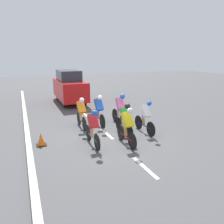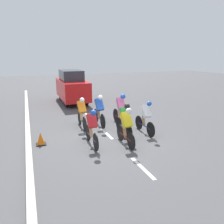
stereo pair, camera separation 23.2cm
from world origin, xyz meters
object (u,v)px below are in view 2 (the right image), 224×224
cyclist_blue (99,110)px  traffic_cone (41,139)px  cyclist_orange (82,112)px  support_car (72,87)px  cyclist_white (146,116)px  cyclist_pink (121,108)px  cyclist_yellow (126,125)px  cyclist_green (125,119)px  cyclist_red (92,126)px

cyclist_blue → traffic_cone: size_ratio=3.55×
cyclist_orange → support_car: 5.91m
cyclist_orange → cyclist_white: bearing=144.6°
support_car → cyclist_pink: bearing=100.4°
cyclist_white → cyclist_yellow: (1.33, 0.89, 0.02)m
cyclist_white → cyclist_green: (1.00, 0.01, -0.00)m
cyclist_white → traffic_cone: bearing=-5.0°
cyclist_pink → cyclist_yellow: bearing=71.4°
cyclist_white → cyclist_blue: cyclist_blue is taller
cyclist_orange → cyclist_pink: 1.86m
cyclist_white → cyclist_red: (2.52, 0.46, -0.00)m
cyclist_green → cyclist_orange: 2.19m
support_car → cyclist_orange: bearing=82.9°
cyclist_green → cyclist_blue: 1.82m
cyclist_white → cyclist_green: size_ratio=1.03×
cyclist_pink → cyclist_white: bearing=110.3°
cyclist_yellow → cyclist_blue: size_ratio=0.93×
cyclist_yellow → cyclist_green: (-0.34, -0.88, -0.03)m
cyclist_green → cyclist_orange: bearing=-50.8°
cyclist_green → support_car: size_ratio=0.39×
cyclist_green → traffic_cone: bearing=-6.6°
traffic_cone → cyclist_green: bearing=173.4°
cyclist_pink → support_car: support_car is taller
cyclist_red → cyclist_green: (-1.53, -0.46, 0.00)m
cyclist_yellow → cyclist_green: 0.95m
cyclist_white → cyclist_blue: bearing=-48.9°
cyclist_red → cyclist_green: bearing=-163.4°
cyclist_blue → support_car: size_ratio=0.42×
cyclist_blue → support_car: 5.82m
cyclist_red → cyclist_yellow: bearing=160.2°
cyclist_red → support_car: size_ratio=0.40×
cyclist_yellow → cyclist_white: bearing=-146.2°
cyclist_orange → cyclist_blue: (-0.86, -0.05, 0.02)m
cyclist_yellow → cyclist_green: bearing=-110.8°
cyclist_yellow → cyclist_pink: size_ratio=0.96×
cyclist_orange → cyclist_pink: bearing=172.9°
cyclist_green → cyclist_pink: size_ratio=0.97×
cyclist_white → traffic_cone: 4.37m
cyclist_pink → cyclist_blue: size_ratio=0.96×
cyclist_pink → support_car: size_ratio=0.40×
cyclist_white → traffic_cone: (4.32, -0.38, -0.54)m
cyclist_red → traffic_cone: bearing=-25.0°
cyclist_orange → cyclist_pink: cyclist_pink is taller
cyclist_pink → traffic_cone: bearing=16.0°
cyclist_white → support_car: 7.74m
cyclist_white → cyclist_green: 1.00m
cyclist_red → cyclist_pink: (-1.98, -1.92, 0.07)m
cyclist_green → traffic_cone: (3.33, -0.38, -0.54)m
cyclist_pink → cyclist_orange: bearing=-7.1°
cyclist_green → cyclist_yellow: bearing=69.2°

